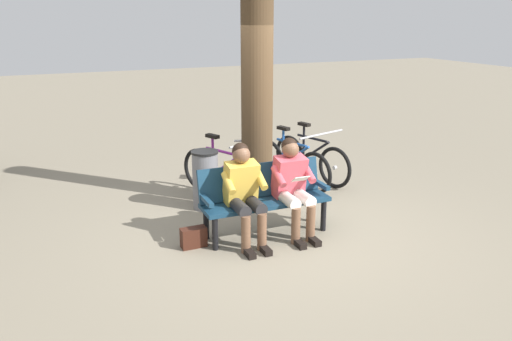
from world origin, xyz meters
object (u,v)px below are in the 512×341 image
(person_companion, at_px, (244,189))
(bicycle_black, at_px, (291,164))
(handbag, at_px, (194,237))
(bench, at_px, (263,194))
(tree_trunk, at_px, (257,83))
(person_reading, at_px, (293,183))
(bicycle_red, at_px, (250,167))
(bicycle_blue, at_px, (311,159))
(bicycle_green, at_px, (222,174))
(litter_bin, at_px, (205,180))

(person_companion, distance_m, bicycle_black, 2.23)
(handbag, xyz_separation_m, bicycle_black, (-2.10, -1.54, 0.24))
(bench, distance_m, tree_trunk, 1.60)
(person_companion, bearing_deg, person_reading, 179.95)
(bench, height_order, handbag, bench)
(handbag, relative_size, bicycle_black, 0.18)
(person_companion, bearing_deg, bicycle_red, -114.14)
(bicycle_blue, height_order, bicycle_green, same)
(person_companion, distance_m, bicycle_red, 1.97)
(handbag, xyz_separation_m, tree_trunk, (-1.27, -1.01, 1.63))
(litter_bin, xyz_separation_m, bicycle_green, (-0.36, -0.32, -0.06))
(bench, relative_size, person_companion, 1.34)
(bicycle_blue, bearing_deg, bicycle_green, -99.56)
(handbag, relative_size, bicycle_red, 0.19)
(person_companion, relative_size, bicycle_blue, 0.74)
(litter_bin, height_order, bicycle_red, bicycle_red)
(bicycle_blue, xyz_separation_m, bicycle_red, (1.10, 0.01, 0.00))
(tree_trunk, distance_m, litter_bin, 1.52)
(person_companion, relative_size, bicycle_green, 0.77)
(bicycle_blue, xyz_separation_m, bicycle_green, (1.63, 0.18, 0.00))
(litter_bin, xyz_separation_m, bicycle_red, (-0.89, -0.50, -0.06))
(bicycle_black, bearing_deg, tree_trunk, -74.80)
(litter_bin, height_order, bicycle_green, bicycle_green)
(bicycle_red, bearing_deg, tree_trunk, 6.36)
(bench, relative_size, litter_bin, 1.93)
(person_reading, distance_m, person_companion, 0.64)
(person_reading, bearing_deg, litter_bin, -59.99)
(litter_bin, distance_m, bicycle_red, 1.02)
(bench, relative_size, bicycle_red, 1.01)
(person_reading, bearing_deg, tree_trunk, -90.04)
(person_companion, bearing_deg, handbag, -7.75)
(handbag, height_order, litter_bin, litter_bin)
(person_reading, relative_size, tree_trunk, 0.34)
(bench, bearing_deg, bicycle_black, -127.20)
(person_reading, distance_m, bicycle_red, 1.81)
(handbag, bearing_deg, bicycle_black, -143.78)
(bicycle_black, bearing_deg, litter_bin, -93.65)
(bicycle_black, bearing_deg, bicycle_red, -118.05)
(person_companion, height_order, bicycle_black, person_companion)
(person_companion, relative_size, bicycle_black, 0.74)
(person_reading, xyz_separation_m, tree_trunk, (-0.02, -1.12, 1.08))
(bicycle_green, bearing_deg, bicycle_blue, 72.41)
(person_reading, height_order, bicycle_black, person_reading)
(litter_bin, distance_m, bicycle_black, 1.59)
(bicycle_green, bearing_deg, bicycle_red, 84.64)
(tree_trunk, relative_size, bicycle_green, 2.24)
(bench, height_order, bicycle_black, bicycle_black)
(bench, relative_size, person_reading, 1.34)
(tree_trunk, relative_size, bicycle_black, 2.16)
(litter_bin, bearing_deg, bicycle_red, -150.64)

